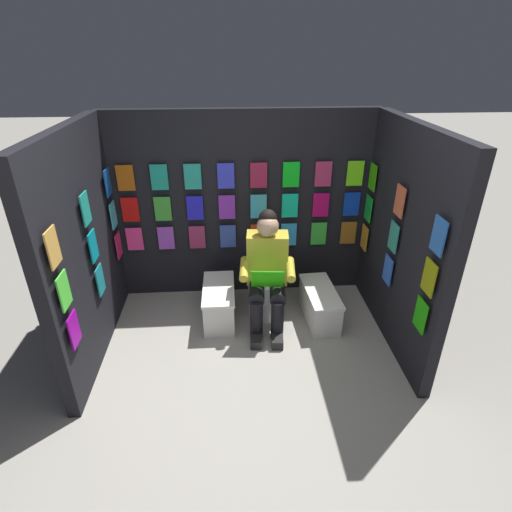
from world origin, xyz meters
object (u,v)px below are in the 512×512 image
toilet (266,283)px  person_reading (267,271)px  comic_longbox_near (219,303)px  comic_longbox_far (320,304)px

toilet → person_reading: size_ratio=0.65×
comic_longbox_near → comic_longbox_far: comic_longbox_near is taller
person_reading → comic_longbox_near: (0.48, -0.09, -0.41)m
person_reading → comic_longbox_far: bearing=-172.8°
toilet → person_reading: person_reading is taller
toilet → comic_longbox_far: bearing=164.1°
toilet → person_reading: bearing=90.7°
toilet → comic_longbox_near: (0.50, 0.14, -0.14)m
toilet → comic_longbox_near: 0.54m
person_reading → toilet: bearing=-89.3°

